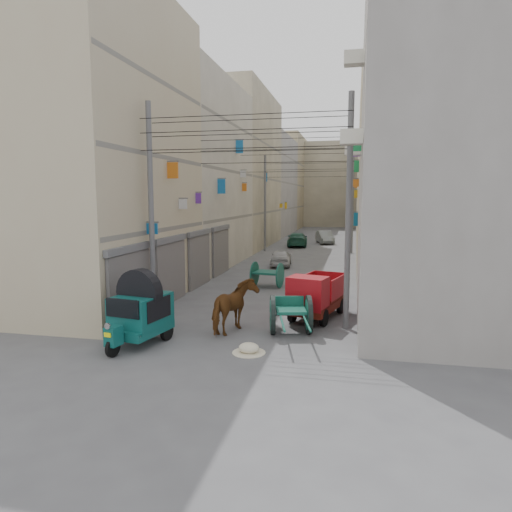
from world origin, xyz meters
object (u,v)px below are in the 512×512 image
(auto_rickshaw, at_px, (140,311))
(tonga_cart, at_px, (291,314))
(feed_sack, at_px, (249,348))
(distant_car_grey, at_px, (325,237))
(mini_truck, at_px, (314,298))
(distant_car_white, at_px, (281,258))
(distant_car_green, at_px, (297,239))
(horse, at_px, (234,307))
(second_cart, at_px, (267,274))

(auto_rickshaw, bearing_deg, tonga_cart, 34.77)
(feed_sack, height_order, distant_car_grey, distant_car_grey)
(mini_truck, bearing_deg, distant_car_grey, 107.97)
(tonga_cart, xyz_separation_m, feed_sack, (-0.93, -2.16, -0.52))
(auto_rickshaw, xyz_separation_m, mini_truck, (5.05, 3.97, -0.23))
(tonga_cart, distance_m, distant_car_white, 15.22)
(auto_rickshaw, bearing_deg, distant_car_white, 94.36)
(distant_car_white, height_order, distant_car_green, distant_car_green)
(horse, bearing_deg, tonga_cart, -159.82)
(auto_rickshaw, xyz_separation_m, second_cart, (2.15, 9.78, -0.38))
(distant_car_grey, xyz_separation_m, distant_car_green, (-2.32, -3.23, 0.02))
(second_cart, height_order, horse, horse)
(mini_truck, relative_size, feed_sack, 5.44)
(feed_sack, distance_m, distant_car_white, 17.23)
(auto_rickshaw, bearing_deg, mini_truck, 48.23)
(auto_rickshaw, distance_m, feed_sack, 3.62)
(second_cart, distance_m, distant_car_white, 7.24)
(auto_rickshaw, relative_size, distant_car_white, 0.81)
(tonga_cart, bearing_deg, second_cart, 93.28)
(auto_rickshaw, relative_size, horse, 1.27)
(second_cart, distance_m, distant_car_grey, 23.01)
(distant_car_grey, bearing_deg, mini_truck, -101.89)
(auto_rickshaw, xyz_separation_m, distant_car_green, (1.25, 29.52, -0.42))
(distant_car_white, distance_m, distant_car_green, 12.51)
(tonga_cart, height_order, mini_truck, mini_truck)
(feed_sack, xyz_separation_m, distant_car_grey, (0.07, 32.87, 0.46))
(auto_rickshaw, xyz_separation_m, distant_car_white, (1.71, 17.01, -0.51))
(distant_car_white, bearing_deg, second_cart, 88.63)
(horse, relative_size, distant_car_white, 0.64)
(tonga_cart, bearing_deg, auto_rickshaw, -168.43)
(second_cart, bearing_deg, distant_car_white, 101.59)
(second_cart, height_order, distant_car_green, same)
(mini_truck, height_order, distant_car_white, mini_truck)
(second_cart, xyz_separation_m, distant_car_green, (-0.91, 19.73, -0.04))
(tonga_cart, bearing_deg, feed_sack, -126.45)
(distant_car_grey, bearing_deg, horse, -106.74)
(tonga_cart, xyz_separation_m, distant_car_white, (-2.72, 14.98, -0.12))
(second_cart, bearing_deg, auto_rickshaw, -94.34)
(mini_truck, distance_m, distant_car_grey, 28.82)
(mini_truck, bearing_deg, distant_car_green, 113.49)
(auto_rickshaw, relative_size, distant_car_grey, 0.71)
(feed_sack, bearing_deg, auto_rickshaw, 178.00)
(tonga_cart, xyz_separation_m, distant_car_green, (-3.19, 27.48, -0.04))
(tonga_cart, xyz_separation_m, mini_truck, (0.62, 1.93, 0.15))
(mini_truck, bearing_deg, feed_sack, -95.79)
(horse, xyz_separation_m, distant_car_white, (-0.83, 15.19, -0.32))
(mini_truck, bearing_deg, tonga_cart, -92.83)
(feed_sack, xyz_separation_m, distant_car_green, (-2.25, 29.64, 0.48))
(distant_car_white, bearing_deg, auto_rickshaw, 79.38)
(horse, xyz_separation_m, distant_car_green, (-1.30, 27.69, -0.24))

